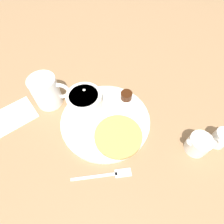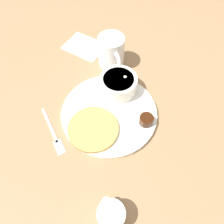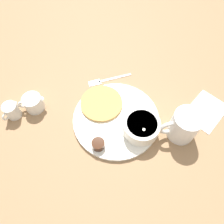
{
  "view_description": "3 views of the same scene",
  "coord_description": "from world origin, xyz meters",
  "px_view_note": "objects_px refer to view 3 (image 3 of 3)",
  "views": [
    {
      "loc": [
        0.19,
        0.18,
        0.43
      ],
      "look_at": [
        -0.02,
        0.01,
        0.04
      ],
      "focal_mm": 28.0,
      "sensor_mm": 36.0,
      "label": 1
    },
    {
      "loc": [
        -0.1,
        0.29,
        0.5
      ],
      "look_at": [
        -0.01,
        0.01,
        0.02
      ],
      "focal_mm": 35.0,
      "sensor_mm": 36.0,
      "label": 2
    },
    {
      "loc": [
        -0.27,
        -0.14,
        0.58
      ],
      "look_at": [
        0.0,
        0.02,
        0.03
      ],
      "focal_mm": 35.0,
      "sensor_mm": 36.0,
      "label": 3
    }
  ],
  "objects_px": {
    "coffee_mug": "(183,126)",
    "creamer_pitcher_near": "(33,103)",
    "bowl": "(141,127)",
    "creamer_pitcher_far": "(12,111)",
    "fork": "(105,80)",
    "plate": "(116,119)"
  },
  "relations": [
    {
      "from": "coffee_mug",
      "to": "creamer_pitcher_near",
      "type": "distance_m",
      "value": 0.44
    },
    {
      "from": "bowl",
      "to": "creamer_pitcher_far",
      "type": "relative_size",
      "value": 1.62
    },
    {
      "from": "creamer_pitcher_near",
      "to": "creamer_pitcher_far",
      "type": "distance_m",
      "value": 0.06
    },
    {
      "from": "creamer_pitcher_near",
      "to": "creamer_pitcher_far",
      "type": "height_order",
      "value": "same"
    },
    {
      "from": "bowl",
      "to": "creamer_pitcher_far",
      "type": "height_order",
      "value": "bowl"
    },
    {
      "from": "creamer_pitcher_far",
      "to": "fork",
      "type": "bearing_deg",
      "value": -34.13
    },
    {
      "from": "plate",
      "to": "fork",
      "type": "xyz_separation_m",
      "value": [
        0.11,
        0.11,
        -0.0
      ]
    },
    {
      "from": "plate",
      "to": "bowl",
      "type": "relative_size",
      "value": 2.5
    },
    {
      "from": "plate",
      "to": "fork",
      "type": "height_order",
      "value": "plate"
    },
    {
      "from": "creamer_pitcher_near",
      "to": "coffee_mug",
      "type": "bearing_deg",
      "value": -71.53
    },
    {
      "from": "creamer_pitcher_far",
      "to": "fork",
      "type": "distance_m",
      "value": 0.3
    },
    {
      "from": "bowl",
      "to": "fork",
      "type": "relative_size",
      "value": 0.88
    },
    {
      "from": "creamer_pitcher_far",
      "to": "fork",
      "type": "xyz_separation_m",
      "value": [
        0.25,
        -0.17,
        -0.02
      ]
    },
    {
      "from": "bowl",
      "to": "fork",
      "type": "distance_m",
      "value": 0.22
    },
    {
      "from": "creamer_pitcher_far",
      "to": "fork",
      "type": "height_order",
      "value": "creamer_pitcher_far"
    },
    {
      "from": "coffee_mug",
      "to": "creamer_pitcher_far",
      "type": "distance_m",
      "value": 0.49
    },
    {
      "from": "creamer_pitcher_far",
      "to": "creamer_pitcher_near",
      "type": "bearing_deg",
      "value": -35.31
    },
    {
      "from": "bowl",
      "to": "fork",
      "type": "height_order",
      "value": "bowl"
    },
    {
      "from": "plate",
      "to": "creamer_pitcher_near",
      "type": "xyz_separation_m",
      "value": [
        -0.09,
        0.24,
        0.02
      ]
    },
    {
      "from": "bowl",
      "to": "coffee_mug",
      "type": "bearing_deg",
      "value": -61.8
    },
    {
      "from": "bowl",
      "to": "creamer_pitcher_far",
      "type": "bearing_deg",
      "value": 111.31
    },
    {
      "from": "bowl",
      "to": "fork",
      "type": "bearing_deg",
      "value": 58.91
    }
  ]
}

